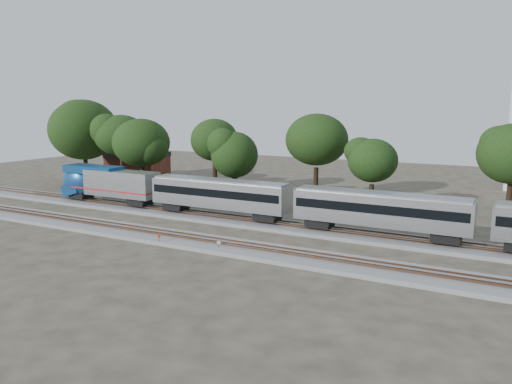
{
  "coord_description": "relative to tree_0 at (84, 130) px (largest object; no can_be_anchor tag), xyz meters",
  "views": [
    {
      "loc": [
        32.04,
        -44.06,
        13.71
      ],
      "look_at": [
        5.76,
        5.0,
        4.07
      ],
      "focal_mm": 35.0,
      "sensor_mm": 36.0,
      "label": 1
    }
  ],
  "objects": [
    {
      "name": "track_far",
      "position": [
        35.25,
        -12.36,
        -9.4
      ],
      "size": [
        160.0,
        5.0,
        0.73
      ],
      "color": "slate",
      "rests_on": "ground"
    },
    {
      "name": "tree_1",
      "position": [
        7.99,
        0.54,
        -0.79
      ],
      "size": [
        8.98,
        8.98,
        12.66
      ],
      "color": "black",
      "rests_on": "ground"
    },
    {
      "name": "switch_stand_white",
      "position": [
        42.49,
        -23.63,
        -8.95
      ],
      "size": [
        0.31,
        0.15,
        1.03
      ],
      "rotation": [
        0.0,
        0.0,
        0.38
      ],
      "color": "#512D19",
      "rests_on": "ground"
    },
    {
      "name": "switch_lever",
      "position": [
        43.55,
        -23.99,
        -9.46
      ],
      "size": [
        0.5,
        0.3,
        0.3
      ],
      "primitive_type": "cube",
      "rotation": [
        0.0,
        0.0,
        -0.01
      ],
      "color": "#512D19",
      "rests_on": "ground"
    },
    {
      "name": "tree_6",
      "position": [
        50.39,
        0.96,
        -2.87
      ],
      "size": [
        6.87,
        6.87,
        9.69
      ],
      "color": "black",
      "rests_on": "ground"
    },
    {
      "name": "tree_2",
      "position": [
        14.34,
        -1.76,
        -1.66
      ],
      "size": [
        8.1,
        8.1,
        11.42
      ],
      "color": "black",
      "rests_on": "ground"
    },
    {
      "name": "tree_3",
      "position": [
        24.62,
        3.47,
        -1.18
      ],
      "size": [
        8.59,
        8.59,
        12.1
      ],
      "color": "black",
      "rests_on": "ground"
    },
    {
      "name": "ground",
      "position": [
        35.25,
        -18.36,
        -9.61
      ],
      "size": [
        160.0,
        160.0,
        0.0
      ],
      "primitive_type": "plane",
      "color": "#383328",
      "rests_on": "ground"
    },
    {
      "name": "tree_0",
      "position": [
        0.0,
        0.0,
        0.0
      ],
      "size": [
        9.78,
        9.78,
        13.79
      ],
      "color": "black",
      "rests_on": "ground"
    },
    {
      "name": "tree_4",
      "position": [
        31.12,
        -1.38,
        -2.82
      ],
      "size": [
        6.92,
        6.92,
        9.76
      ],
      "color": "black",
      "rests_on": "ground"
    },
    {
      "name": "track_near",
      "position": [
        35.25,
        -22.36,
        -9.4
      ],
      "size": [
        160.0,
        5.0,
        0.73
      ],
      "color": "slate",
      "rests_on": "ground"
    },
    {
      "name": "tree_5",
      "position": [
        40.85,
        5.59,
        -0.75
      ],
      "size": [
        9.02,
        9.02,
        12.72
      ],
      "color": "black",
      "rests_on": "ground"
    },
    {
      "name": "switch_stand_red",
      "position": [
        36.15,
        -24.69,
        -8.9
      ],
      "size": [
        0.35,
        0.07,
        1.11
      ],
      "rotation": [
        0.0,
        0.0,
        -0.09
      ],
      "color": "#512D19",
      "rests_on": "ground"
    },
    {
      "name": "brick_building",
      "position": [
        2.69,
        10.33,
        -7.08
      ],
      "size": [
        11.39,
        8.8,
        5.01
      ],
      "rotation": [
        0.0,
        0.0,
        0.15
      ],
      "color": "brown",
      "rests_on": "ground"
    }
  ]
}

